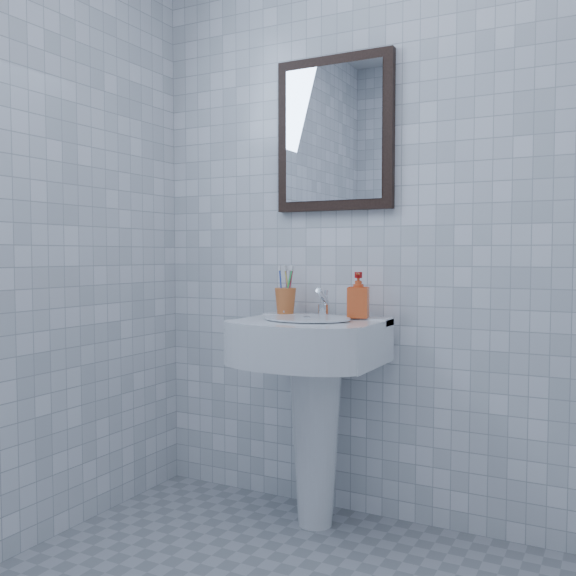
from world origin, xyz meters
The scene contains 6 objects.
wall_back centered at (0.00, 1.20, 1.25)m, with size 2.20×0.02×2.50m, color white.
washbasin centered at (-0.28, 0.98, 0.55)m, with size 0.54×0.39×0.82m.
faucet centered at (-0.28, 1.08, 0.86)m, with size 0.05×0.10×0.11m.
toothbrush_cup centered at (-0.46, 1.10, 0.87)m, with size 0.09×0.09×0.11m, color orange, non-canonical shape.
soap_dispenser centered at (-0.13, 1.08, 0.90)m, with size 0.08×0.08×0.18m, color red.
wall_mirror centered at (-0.28, 1.18, 1.55)m, with size 0.50×0.04×0.62m.
Camera 1 is at (0.77, -1.23, 1.06)m, focal length 40.00 mm.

